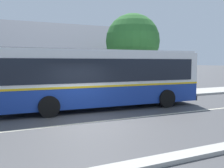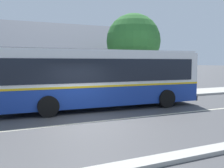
{
  "view_description": "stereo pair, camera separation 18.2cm",
  "coord_description": "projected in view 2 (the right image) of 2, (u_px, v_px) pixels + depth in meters",
  "views": [
    {
      "loc": [
        -3.49,
        -9.76,
        2.55
      ],
      "look_at": [
        2.82,
        3.78,
        1.23
      ],
      "focal_mm": 40.0,
      "sensor_mm": 36.0,
      "label": 1
    },
    {
      "loc": [
        -3.33,
        -9.84,
        2.55
      ],
      "look_at": [
        2.82,
        3.78,
        1.23
      ],
      "focal_mm": 40.0,
      "sensor_mm": 36.0,
      "label": 2
    }
  ],
  "objects": [
    {
      "name": "bench_down_street",
      "position": [
        53.0,
        95.0,
        15.08
      ],
      "size": [
        1.68,
        0.51,
        0.94
      ],
      "color": "brown",
      "rests_on": "sidewalk_far"
    },
    {
      "name": "sidewalk_far",
      "position": [
        58.0,
        101.0,
        15.96
      ],
      "size": [
        60.0,
        3.0,
        0.15
      ],
      "primitive_type": "cube",
      "color": "#ADAAA3",
      "rests_on": "ground"
    },
    {
      "name": "ground_plane",
      "position": [
        88.0,
        123.0,
        10.52
      ],
      "size": [
        300.0,
        300.0,
        0.0
      ],
      "primitive_type": "plane",
      "color": "#424244"
    },
    {
      "name": "curb_near",
      "position": [
        150.0,
        162.0,
        6.2
      ],
      "size": [
        60.0,
        0.5,
        0.12
      ],
      "primitive_type": "cube",
      "color": "#ADAAA3",
      "rests_on": "ground"
    },
    {
      "name": "lane_divider_stripe",
      "position": [
        88.0,
        122.0,
        10.52
      ],
      "size": [
        60.0,
        0.16,
        0.01
      ],
      "primitive_type": "cube",
      "color": "beige",
      "rests_on": "ground"
    },
    {
      "name": "street_tree_primary",
      "position": [
        133.0,
        41.0,
        19.09
      ],
      "size": [
        4.14,
        4.14,
        6.23
      ],
      "color": "#4C3828",
      "rests_on": "ground"
    },
    {
      "name": "transit_bus",
      "position": [
        101.0,
        77.0,
        13.74
      ],
      "size": [
        11.29,
        3.04,
        3.18
      ],
      "color": "navy",
      "rests_on": "ground"
    },
    {
      "name": "community_building",
      "position": [
        19.0,
        69.0,
        22.9
      ],
      "size": [
        20.92,
        11.06,
        7.32
      ],
      "color": "gray",
      "rests_on": "ground"
    }
  ]
}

